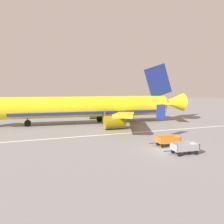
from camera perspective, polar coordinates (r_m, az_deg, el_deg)
ground_plane at (r=25.49m, az=13.48°, el=-9.02°), size 220.00×220.00×0.00m
apron_stripe at (r=33.99m, az=3.90°, el=-5.15°), size 120.00×0.36×0.01m
airplane at (r=42.71m, az=-4.40°, el=1.22°), size 37.67×30.28×11.34m
baggage_cart_nearest at (r=24.26m, az=17.27°, el=-8.41°), size 3.59×1.56×1.07m
baggage_cart_second_in_row at (r=27.06m, az=13.48°, el=-6.84°), size 3.60×1.58×1.07m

